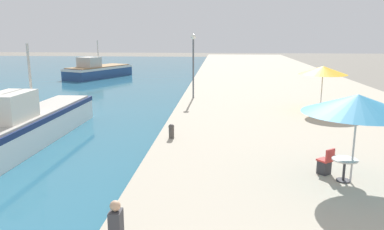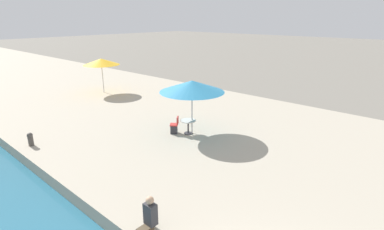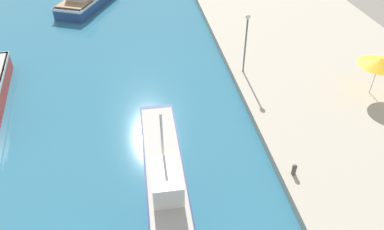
% 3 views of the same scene
% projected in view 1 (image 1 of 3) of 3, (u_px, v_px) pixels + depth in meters
% --- Properties ---
extents(quay_promenade, '(16.00, 90.00, 0.58)m').
position_uv_depth(quay_promenade, '(269.00, 80.00, 39.89)').
color(quay_promenade, '#B2A893').
rests_on(quay_promenade, ground_plane).
extents(fishing_boat_near, '(2.15, 10.69, 4.69)m').
position_uv_depth(fishing_boat_near, '(32.00, 123.00, 17.99)').
color(fishing_boat_near, white).
rests_on(fishing_boat_near, water_basin).
extents(fishing_boat_far, '(6.51, 9.40, 4.36)m').
position_uv_depth(fishing_boat_far, '(98.00, 70.00, 44.59)').
color(fishing_boat_far, navy).
rests_on(fishing_boat_far, water_basin).
extents(cafe_umbrella_pink, '(3.30, 3.30, 2.81)m').
position_uv_depth(cafe_umbrella_pink, '(358.00, 104.00, 11.26)').
color(cafe_umbrella_pink, '#B7B7B7').
rests_on(cafe_umbrella_pink, quay_promenade).
extents(cafe_umbrella_white, '(2.82, 2.82, 2.72)m').
position_uv_depth(cafe_umbrella_white, '(323.00, 70.00, 22.07)').
color(cafe_umbrella_white, '#B7B7B7').
rests_on(cafe_umbrella_white, quay_promenade).
extents(cafe_table, '(0.80, 0.80, 0.74)m').
position_uv_depth(cafe_table, '(344.00, 165.00, 11.79)').
color(cafe_table, '#333338').
rests_on(cafe_table, quay_promenade).
extents(cafe_chair_left, '(0.58, 0.58, 0.91)m').
position_uv_depth(cafe_chair_left, '(325.00, 165.00, 12.43)').
color(cafe_chair_left, '#2D2D33').
rests_on(cafe_chair_left, quay_promenade).
extents(person_at_quay, '(0.57, 0.36, 1.06)m').
position_uv_depth(person_at_quay, '(114.00, 226.00, 8.20)').
color(person_at_quay, brown).
rests_on(person_at_quay, quay_promenade).
extents(mooring_bollard, '(0.26, 0.26, 0.65)m').
position_uv_depth(mooring_bollard, '(171.00, 131.00, 16.71)').
color(mooring_bollard, '#4C4742').
rests_on(mooring_bollard, quay_promenade).
extents(lamppost, '(0.36, 0.36, 4.56)m').
position_uv_depth(lamppost, '(193.00, 55.00, 26.68)').
color(lamppost, '#565B60').
rests_on(lamppost, quay_promenade).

